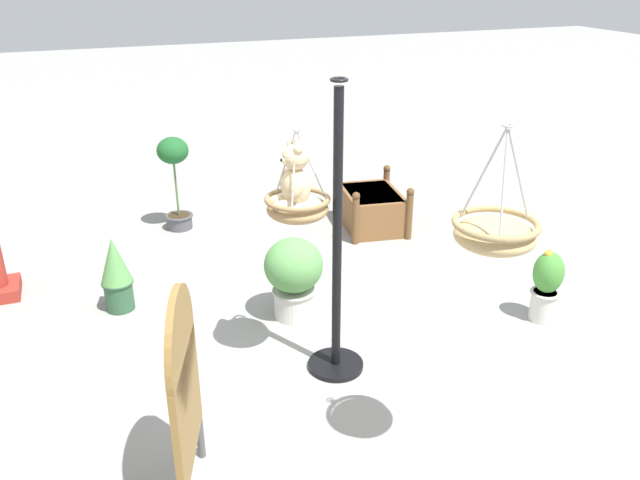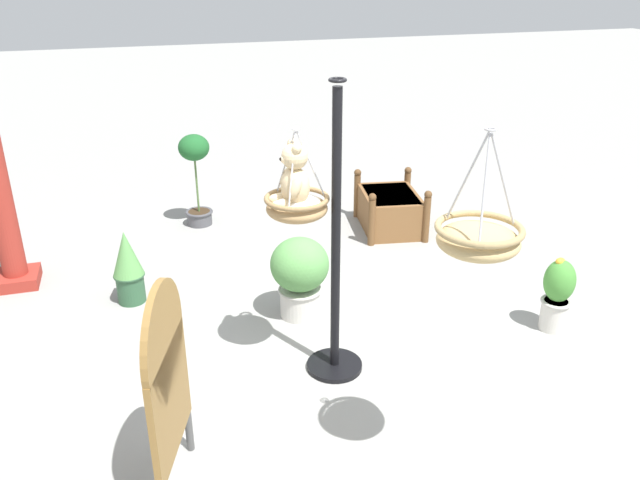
% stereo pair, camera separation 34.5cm
% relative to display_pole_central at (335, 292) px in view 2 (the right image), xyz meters
% --- Properties ---
extents(ground_plane, '(40.00, 40.00, 0.00)m').
position_rel_display_pole_central_xyz_m(ground_plane, '(0.16, -0.04, -0.69)').
color(ground_plane, gray).
extents(display_pole_central, '(0.44, 0.44, 2.28)m').
position_rel_display_pole_central_xyz_m(display_pole_central, '(0.00, 0.00, 0.00)').
color(display_pole_central, black).
rests_on(display_pole_central, ground).
extents(hanging_basket_with_teddy, '(0.48, 0.48, 0.68)m').
position_rel_display_pole_central_xyz_m(hanging_basket_with_teddy, '(0.15, 0.25, 0.66)').
color(hanging_basket_with_teddy, '#A37F51').
extents(teddy_bear, '(0.33, 0.29, 0.48)m').
position_rel_display_pole_central_xyz_m(teddy_bear, '(0.15, 0.27, 0.87)').
color(teddy_bear, '#D1B789').
extents(hanging_basket_left_high, '(0.46, 0.46, 0.68)m').
position_rel_display_pole_central_xyz_m(hanging_basket_left_high, '(-1.36, -0.34, 0.98)').
color(hanging_basket_left_high, tan).
extents(wooden_planter_box, '(1.04, 0.84, 0.62)m').
position_rel_display_pole_central_xyz_m(wooden_planter_box, '(2.51, -1.48, -0.45)').
color(wooden_planter_box, brown).
rests_on(wooden_planter_box, ground).
extents(potted_plant_fern_front, '(0.27, 0.27, 0.69)m').
position_rel_display_pole_central_xyz_m(potted_plant_fern_front, '(0.01, -2.01, -0.34)').
color(potted_plant_fern_front, beige).
rests_on(potted_plant_fern_front, ground).
extents(potted_plant_flowering_red, '(0.29, 0.29, 0.72)m').
position_rel_display_pole_central_xyz_m(potted_plant_flowering_red, '(1.56, 1.52, -0.32)').
color(potted_plant_flowering_red, '#2D5638').
rests_on(potted_plant_flowering_red, ground).
extents(potted_plant_small_succulent, '(0.36, 0.36, 1.11)m').
position_rel_display_pole_central_xyz_m(potted_plant_small_succulent, '(3.29, 0.68, -0.02)').
color(potted_plant_small_succulent, '#4C4C51').
rests_on(potted_plant_small_succulent, ground).
extents(potted_plant_conical_shrub, '(0.52, 0.52, 0.75)m').
position_rel_display_pole_central_xyz_m(potted_plant_conical_shrub, '(0.87, 0.05, -0.27)').
color(potted_plant_conical_shrub, beige).
rests_on(potted_plant_conical_shrub, ground).
extents(display_sign_board, '(0.70, 0.26, 1.41)m').
position_rel_display_pole_central_xyz_m(display_sign_board, '(-0.91, 1.30, 0.14)').
color(display_sign_board, olive).
rests_on(display_sign_board, ground).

